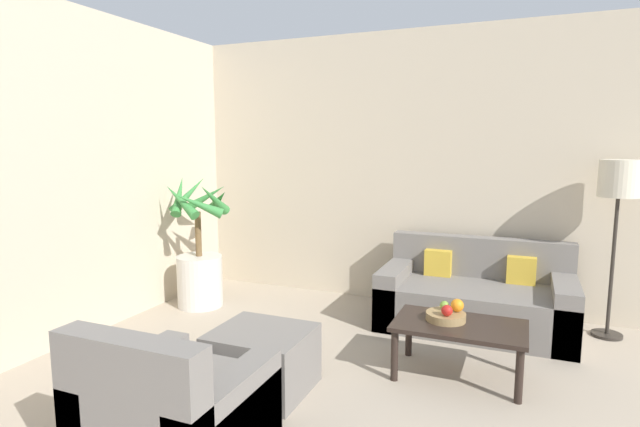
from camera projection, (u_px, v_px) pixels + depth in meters
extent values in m
cube|color=beige|center=(495.00, 171.00, 4.65)|extent=(7.75, 0.06, 2.70)
cylinder|color=beige|center=(200.00, 281.00, 4.95)|extent=(0.44, 0.44, 0.51)
cylinder|color=brown|center=(198.00, 234.00, 4.89)|extent=(0.06, 0.06, 0.44)
cone|color=#38843D|center=(214.00, 199.00, 4.77)|extent=(0.10, 0.44, 0.35)
cone|color=#38843D|center=(218.00, 200.00, 4.95)|extent=(0.43, 0.37, 0.29)
cone|color=#38843D|center=(205.00, 198.00, 5.04)|extent=(0.47, 0.20, 0.32)
cone|color=#38843D|center=(189.00, 194.00, 4.97)|extent=(0.27, 0.42, 0.39)
cone|color=#38843D|center=(179.00, 195.00, 4.83)|extent=(0.27, 0.41, 0.40)
cone|color=#38843D|center=(181.00, 201.00, 4.68)|extent=(0.46, 0.20, 0.34)
cone|color=#38843D|center=(198.00, 204.00, 4.64)|extent=(0.43, 0.37, 0.29)
cube|color=slate|center=(474.00, 307.00, 4.35)|extent=(1.60, 0.86, 0.38)
cube|color=slate|center=(480.00, 257.00, 4.61)|extent=(1.60, 0.16, 0.37)
cube|color=slate|center=(396.00, 291.00, 4.60)|extent=(0.20, 0.86, 0.50)
cube|color=slate|center=(564.00, 311.00, 4.07)|extent=(0.20, 0.86, 0.50)
cube|color=gold|center=(438.00, 263.00, 4.65)|extent=(0.24, 0.12, 0.24)
cube|color=gold|center=(521.00, 270.00, 4.38)|extent=(0.24, 0.12, 0.24)
cylinder|color=#2D2823|center=(607.00, 335.00, 4.19)|extent=(0.24, 0.24, 0.03)
cylinder|color=#2D2823|center=(612.00, 266.00, 4.11)|extent=(0.03, 0.03, 1.15)
cylinder|color=beige|center=(620.00, 178.00, 4.01)|extent=(0.31, 0.31, 0.30)
cylinder|color=black|center=(394.00, 355.00, 3.39)|extent=(0.05, 0.05, 0.35)
cylinder|color=black|center=(519.00, 376.00, 3.09)|extent=(0.05, 0.05, 0.35)
cylinder|color=black|center=(409.00, 333.00, 3.80)|extent=(0.05, 0.05, 0.35)
cylinder|color=black|center=(520.00, 349.00, 3.50)|extent=(0.05, 0.05, 0.35)
cube|color=black|center=(459.00, 326.00, 3.42)|extent=(0.88, 0.53, 0.03)
cylinder|color=#997A4C|center=(446.00, 316.00, 3.48)|extent=(0.27, 0.27, 0.05)
sphere|color=red|center=(447.00, 311.00, 3.40)|extent=(0.08, 0.08, 0.08)
sphere|color=olive|center=(444.00, 305.00, 3.53)|extent=(0.06, 0.06, 0.06)
sphere|color=orange|center=(457.00, 305.00, 3.49)|extent=(0.09, 0.09, 0.09)
cube|color=slate|center=(179.00, 421.00, 2.56)|extent=(0.77, 0.80, 0.39)
cube|color=slate|center=(130.00, 378.00, 2.21)|extent=(0.77, 0.16, 0.38)
cube|color=slate|center=(132.00, 401.00, 2.67)|extent=(0.16, 0.80, 0.49)
cube|color=slate|center=(230.00, 425.00, 2.43)|extent=(0.16, 0.80, 0.49)
cube|color=slate|center=(262.00, 360.00, 3.27)|extent=(0.61, 0.56, 0.40)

